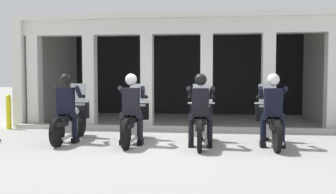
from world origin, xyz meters
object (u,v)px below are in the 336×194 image
Objects in this scene: police_officer_far_left at (66,102)px; bollard_kerbside at (9,112)px; motorcycle_center_left at (134,121)px; police_officer_center_right at (201,104)px; motorcycle_center_right at (201,122)px; police_officer_far_right at (273,104)px; motorcycle_far_left at (71,120)px; police_officer_center_left at (131,103)px; motorcycle_far_right at (270,123)px.

police_officer_far_left is 1.58× the size of bollard_kerbside.
motorcycle_center_left is 1.64m from police_officer_center_right.
motorcycle_center_right is at bearing -17.80° from bollard_kerbside.
motorcycle_center_right is 1.29× the size of police_officer_far_right.
motorcycle_far_left is 4.63m from police_officer_far_right.
motorcycle_far_left is at bearing -32.61° from bollard_kerbside.
motorcycle_center_left reaches higher than bollard_kerbside.
police_officer_center_left is 0.78× the size of motorcycle_center_right.
motorcycle_center_left is 4.40m from bollard_kerbside.
motorcycle_far_left is 4.60m from motorcycle_far_right.
police_officer_center_left is at bearing -6.30° from police_officer_far_left.
police_officer_far_left is 3.19m from bollard_kerbside.
police_officer_center_left is (1.53, -0.37, 0.44)m from motorcycle_far_left.
motorcycle_center_right is (1.53, -0.09, 0.00)m from motorcycle_center_left.
police_officer_center_left is at bearing -171.49° from motorcycle_center_right.
police_officer_far_right is (3.07, 0.05, 0.00)m from police_officer_center_left.
police_officer_center_right is (3.06, -0.46, 0.44)m from motorcycle_far_left.
police_officer_far_right is (4.60, -0.32, 0.44)m from motorcycle_far_left.
motorcycle_center_left is 1.29× the size of police_officer_center_right.
motorcycle_far_right is 1.29× the size of police_officer_far_right.
motorcycle_center_right and motorcycle_far_right have the same top height.
bollard_kerbside is at bearing 153.82° from motorcycle_center_left.
police_officer_center_right reaches higher than motorcycle_far_left.
police_officer_center_right is (-0.00, -0.28, 0.44)m from motorcycle_center_right.
motorcycle_center_right is at bearing 3.73° from police_officer_center_left.
police_officer_center_right is at bearing -88.89° from motorcycle_center_right.
police_officer_center_right reaches higher than motorcycle_center_left.
motorcycle_center_left is 2.03× the size of bollard_kerbside.
motorcycle_far_left is 3.13m from police_officer_center_right.
police_officer_center_left is at bearing -26.09° from bollard_kerbside.
motorcycle_far_right is at bearing 6.57° from motorcycle_center_right.
motorcycle_far_right is (4.60, 0.24, -0.44)m from police_officer_far_left.
police_officer_center_left is 1.61m from motorcycle_center_right.
police_officer_far_left is 4.63m from motorcycle_far_right.
motorcycle_center_left is at bearing -6.30° from motorcycle_far_left.
police_officer_far_left is 1.00× the size of police_officer_far_right.
police_officer_far_right is at bearing -4.01° from motorcycle_center_right.
police_officer_far_left is 1.54m from police_officer_center_left.
police_officer_far_right is (1.53, -0.14, 0.44)m from motorcycle_center_right.
police_officer_far_right reaches higher than bollard_kerbside.
police_officer_far_left is (-0.00, -0.28, 0.44)m from motorcycle_far_left.
motorcycle_far_left is 1.00× the size of motorcycle_far_right.
police_officer_center_right is at bearing -6.37° from police_officer_far_left.
motorcycle_far_right is (4.60, -0.04, 0.00)m from motorcycle_far_left.
motorcycle_far_right is (1.53, 0.42, -0.44)m from police_officer_center_right.
police_officer_center_left is 3.07m from police_officer_far_right.
police_officer_center_left reaches higher than motorcycle_center_right.
motorcycle_center_left is 0.52m from police_officer_center_left.
motorcycle_far_left is at bearing -175.22° from motorcycle_far_right.
police_officer_center_right is (1.53, -0.38, 0.44)m from motorcycle_center_left.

